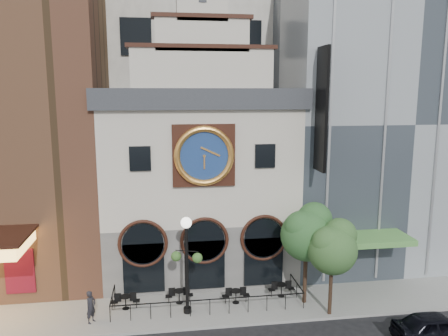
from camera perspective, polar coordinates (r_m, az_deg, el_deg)
name	(u,v)px	position (r m, az deg, el deg)	size (l,w,h in m)	color
ground	(213,329)	(24.15, -1.51, -20.29)	(120.00, 120.00, 0.00)	black
sidewalk	(207,305)	(26.29, -2.18, -17.42)	(44.00, 5.00, 0.15)	gray
clock_building	(198,175)	(29.17, -3.37, -0.88)	(12.60, 8.78, 18.65)	#605E5B
retail_building	(369,119)	(34.41, 18.47, 6.09)	(14.00, 14.40, 20.00)	gray
office_tower	(185,2)	(41.53, -5.10, 20.81)	(20.00, 16.00, 40.00)	silver
cafe_railing	(207,296)	(26.06, -2.18, -16.40)	(10.60, 2.60, 0.90)	black
bistro_0	(126,301)	(26.09, -12.74, -16.59)	(1.58, 0.68, 0.90)	black
bistro_1	(179,295)	(26.25, -5.86, -16.21)	(1.58, 0.68, 0.90)	black
bistro_2	(236,295)	(26.13, 1.56, -16.28)	(1.58, 0.68, 0.90)	black
bistro_3	(281,289)	(27.08, 7.50, -15.38)	(1.58, 0.68, 0.90)	black
car_right	(438,328)	(25.07, 26.17, -18.22)	(1.78, 4.42, 1.51)	black
pedestrian	(91,307)	(25.02, -17.00, -16.95)	(0.64, 0.42, 1.75)	black
lamppost	(187,254)	(24.01, -4.90, -11.19)	(1.68, 0.95, 5.44)	black
tree_left	(307,231)	(25.25, 10.82, -8.07)	(3.03, 2.92, 5.83)	#382619
tree_right	(333,246)	(24.37, 14.05, -9.84)	(2.75, 2.65, 5.30)	#382619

